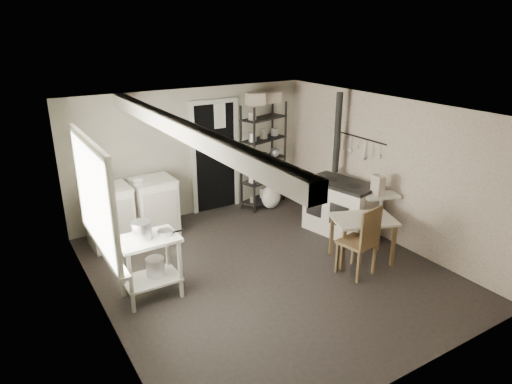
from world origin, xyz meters
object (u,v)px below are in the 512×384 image
stockpot (142,232)px  stove (340,208)px  base_cabinets (133,213)px  work_table (362,236)px  flour_sack (271,196)px  prep_table (151,269)px  chair (357,242)px  shelf_rack (264,158)px

stockpot → stove: 3.47m
base_cabinets → work_table: bearing=-43.9°
stockpot → flour_sack: stockpot is taller
prep_table → chair: chair is taller
shelf_rack → flour_sack: bearing=-102.7°
stockpot → chair: 2.91m
flour_sack → work_table: bearing=-89.3°
shelf_rack → work_table: (0.05, -2.65, -0.57)m
stockpot → flour_sack: 3.56m
prep_table → base_cabinets: (0.33, 1.79, 0.06)m
shelf_rack → flour_sack: size_ratio=4.30×
chair → shelf_rack: bearing=74.0°
base_cabinets → stove: bearing=-28.5°
stove → work_table: 0.97m
stove → base_cabinets: bearing=140.5°
flour_sack → stockpot: bearing=-150.4°
stockpot → flour_sack: size_ratio=0.57×
shelf_rack → flour_sack: 0.75m
shelf_rack → stockpot: bearing=-163.9°
stockpot → shelf_rack: shelf_rack is taller
stockpot → base_cabinets: 1.88m
base_cabinets → chair: (2.32, -2.72, 0.02)m
stockpot → stove: (3.43, 0.22, -0.50)m
stove → work_table: bearing=-124.3°
stockpot → work_table: (3.06, -0.68, -0.56)m
prep_table → stove: bearing=3.9°
stockpot → shelf_rack: size_ratio=0.13×
work_table → shelf_rack: bearing=91.0°
prep_table → shelf_rack: size_ratio=0.43×
stove → chair: size_ratio=1.10×
base_cabinets → flour_sack: 2.65m
base_cabinets → chair: size_ratio=1.41×
base_cabinets → shelf_rack: bearing=2.8°
stove → flour_sack: size_ratio=2.49×
base_cabinets → work_table: (2.67, -2.46, -0.08)m
work_table → flour_sack: (-0.03, 2.40, -0.14)m
shelf_rack → work_table: 2.71m
stockpot → stove: bearing=3.6°
prep_table → work_table: prep_table is taller
base_cabinets → chair: 3.57m
chair → flour_sack: chair is taller
stockpot → stove: stockpot is taller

